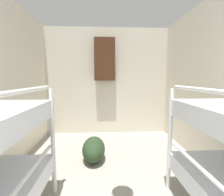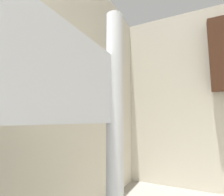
{
  "view_description": "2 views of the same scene",
  "coord_description": "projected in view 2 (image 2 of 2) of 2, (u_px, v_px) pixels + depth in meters",
  "views": [
    {
      "loc": [
        -0.1,
        0.45,
        1.24
      ],
      "look_at": [
        0.01,
        2.6,
        1.0
      ],
      "focal_mm": 28.0,
      "sensor_mm": 36.0,
      "label": 1
    },
    {
      "loc": [
        -0.45,
        1.88,
        0.85
      ],
      "look_at": [
        -0.81,
        2.61,
        0.96
      ],
      "focal_mm": 28.0,
      "sensor_mm": 36.0,
      "label": 2
    }
  ],
  "objects": []
}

